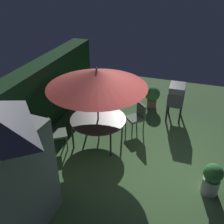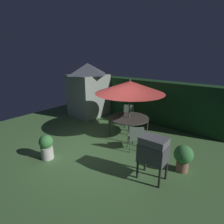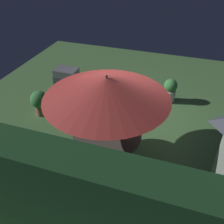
{
  "view_description": "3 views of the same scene",
  "coord_description": "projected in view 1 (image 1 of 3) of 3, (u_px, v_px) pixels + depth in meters",
  "views": [
    {
      "loc": [
        -5.28,
        -0.73,
        4.48
      ],
      "look_at": [
        0.01,
        1.01,
        1.22
      ],
      "focal_mm": 40.43,
      "sensor_mm": 36.0,
      "label": 1
    },
    {
      "loc": [
        4.04,
        -4.33,
        3.18
      ],
      "look_at": [
        -0.1,
        0.94,
        1.05
      ],
      "focal_mm": 29.47,
      "sensor_mm": 36.0,
      "label": 2
    },
    {
      "loc": [
        -1.21,
        5.66,
        4.51
      ],
      "look_at": [
        0.41,
        0.84,
        0.9
      ],
      "focal_mm": 40.29,
      "sensor_mm": 36.0,
      "label": 3
    }
  ],
  "objects": [
    {
      "name": "patio_table",
      "position": [
        98.0,
        120.0,
        7.09
      ],
      "size": [
        1.58,
        1.58,
        0.75
      ],
      "color": "#47423D",
      "rests_on": "ground"
    },
    {
      "name": "ground_plane",
      "position": [
        148.0,
        157.0,
        6.79
      ],
      "size": [
        11.0,
        11.0,
        0.0
      ],
      "primitive_type": "plane",
      "color": "#47703D"
    },
    {
      "name": "potted_plant_by_grill",
      "position": [
        212.0,
        179.0,
        5.54
      ],
      "size": [
        0.43,
        0.43,
        0.79
      ],
      "color": "silver",
      "rests_on": "ground"
    },
    {
      "name": "bbq_grill",
      "position": [
        176.0,
        95.0,
        8.13
      ],
      "size": [
        0.7,
        0.5,
        1.2
      ],
      "color": "#47474C",
      "rests_on": "ground"
    },
    {
      "name": "patio_umbrella",
      "position": [
        97.0,
        78.0,
        6.45
      ],
      "size": [
        2.66,
        2.66,
        2.26
      ],
      "color": "#4C4C51",
      "rests_on": "ground"
    },
    {
      "name": "potted_plant_by_shed",
      "position": [
        152.0,
        95.0,
        8.99
      ],
      "size": [
        0.53,
        0.53,
        0.79
      ],
      "color": "#936651",
      "rests_on": "ground"
    },
    {
      "name": "hedge_backdrop",
      "position": [
        30.0,
        105.0,
        7.23
      ],
      "size": [
        7.44,
        0.64,
        2.0
      ],
      "color": "#193D1E",
      "rests_on": "ground"
    },
    {
      "name": "chair_far_side",
      "position": [
        55.0,
        132.0,
        6.9
      ],
      "size": [
        0.64,
        0.64,
        0.9
      ],
      "color": "slate",
      "rests_on": "ground"
    },
    {
      "name": "chair_near_shed",
      "position": [
        137.0,
        116.0,
        7.66
      ],
      "size": [
        0.65,
        0.65,
        0.9
      ],
      "color": "slate",
      "rests_on": "ground"
    }
  ]
}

